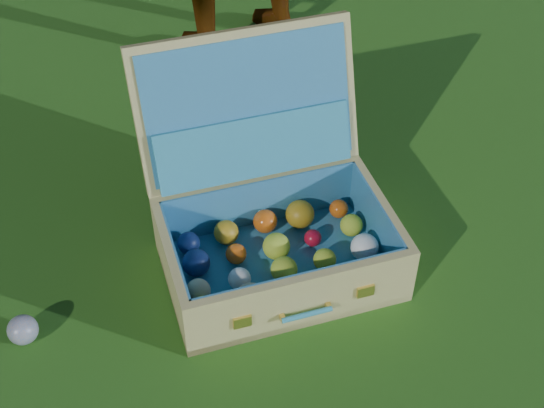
{
  "coord_description": "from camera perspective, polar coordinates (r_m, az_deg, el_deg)",
  "views": [
    {
      "loc": [
        -0.3,
        -1.26,
        1.32
      ],
      "look_at": [
        0.0,
        -0.05,
        0.15
      ],
      "focal_mm": 50.0,
      "sensor_mm": 36.0,
      "label": 1
    }
  ],
  "objects": [
    {
      "name": "ground",
      "position": [
        1.85,
        -0.51,
        -2.56
      ],
      "size": [
        60.0,
        60.0,
        0.0
      ],
      "primitive_type": "plane",
      "color": "#215114",
      "rests_on": "ground"
    },
    {
      "name": "stray_ball",
      "position": [
        1.71,
        -18.26,
        -8.99
      ],
      "size": [
        0.07,
        0.07,
        0.07
      ],
      "primitive_type": "sphere",
      "color": "#3D679F",
      "rests_on": "ground"
    },
    {
      "name": "suitcase",
      "position": [
        1.73,
        -0.29,
        -0.36
      ],
      "size": [
        0.54,
        0.53,
        0.48
      ],
      "rotation": [
        0.0,
        0.0,
        0.06
      ],
      "color": "tan",
      "rests_on": "ground"
    }
  ]
}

